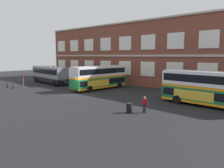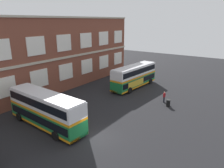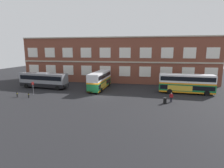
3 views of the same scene
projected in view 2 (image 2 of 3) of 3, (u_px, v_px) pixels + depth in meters
name	position (u px, v px, depth m)	size (l,w,h in m)	color
ground_plane	(81.00, 132.00, 23.15)	(120.00, 120.00, 0.00)	black
brick_terminal_building	(5.00, 61.00, 30.92)	(53.90, 8.19, 12.59)	brown
double_decker_near	(46.00, 109.00, 23.83)	(3.24, 11.11, 4.07)	#197038
double_decker_middle	(134.00, 76.00, 38.06)	(11.15, 3.43, 4.07)	#197038
waiting_passenger	(164.00, 96.00, 31.28)	(0.63, 0.24, 1.70)	black
station_litter_bin	(168.00, 103.00, 29.88)	(0.60, 0.60, 1.03)	black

